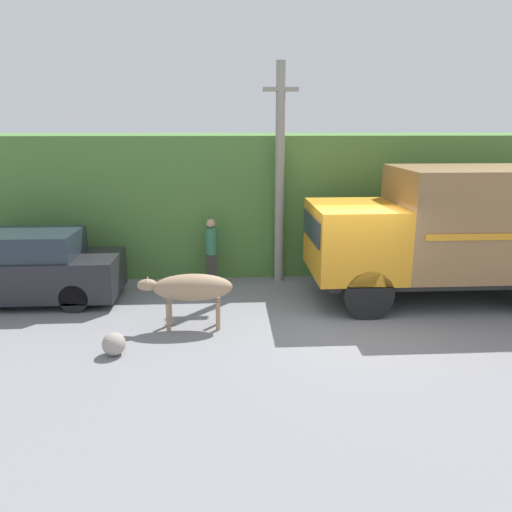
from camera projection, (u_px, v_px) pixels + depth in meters
The scene contains 9 objects.
ground_plane at pixel (350, 322), 10.81m from camera, with size 60.00×60.00×0.00m, color gray.
hillside_embankment at pixel (307, 194), 16.38m from camera, with size 32.00×5.69×3.87m.
building_backdrop at pixel (191, 215), 14.89m from camera, with size 6.29×2.70×3.03m.
cargo_truck at pixel (460, 229), 11.77m from camera, with size 6.61×2.52×3.20m.
brown_cow at pixel (191, 288), 10.31m from camera, with size 1.96×0.56×1.17m.
parked_suv at pixel (22, 269), 11.87m from camera, with size 4.61×1.80×1.72m.
pedestrian_on_hill at pixel (211, 248), 13.21m from camera, with size 0.32×0.32×1.77m.
utility_pole at pixel (280, 172), 13.00m from camera, with size 0.90×0.24×5.69m.
roadside_rock at pixel (114, 344), 9.22m from camera, with size 0.43×0.43×0.43m.
Camera 1 is at (-2.63, -9.96, 4.13)m, focal length 35.00 mm.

